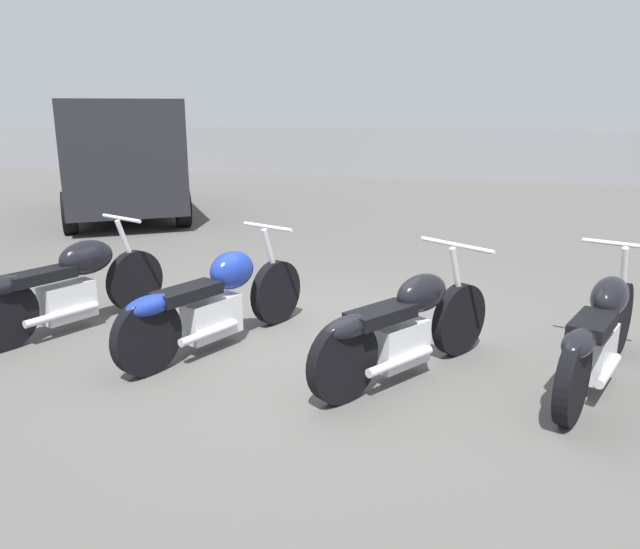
% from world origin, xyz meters
% --- Properties ---
extents(ground_plane, '(60.00, 60.00, 0.00)m').
position_xyz_m(ground_plane, '(0.00, 0.00, 0.00)').
color(ground_plane, '#514F4C').
extents(fence_back, '(40.00, 0.04, 1.43)m').
position_xyz_m(fence_back, '(0.00, 13.27, 0.72)').
color(fence_back, gray).
rests_on(fence_back, ground_plane).
extents(motorcycle_slot_0, '(0.93, 1.89, 1.00)m').
position_xyz_m(motorcycle_slot_0, '(-2.36, -0.24, 0.44)').
color(motorcycle_slot_0, black).
rests_on(motorcycle_slot_0, ground_plane).
extents(motorcycle_slot_1, '(0.99, 2.02, 0.99)m').
position_xyz_m(motorcycle_slot_1, '(-0.87, -0.31, 0.42)').
color(motorcycle_slot_1, black).
rests_on(motorcycle_slot_1, ground_plane).
extents(motorcycle_slot_2, '(1.21, 1.70, 0.98)m').
position_xyz_m(motorcycle_slot_2, '(0.79, -0.52, 0.42)').
color(motorcycle_slot_2, black).
rests_on(motorcycle_slot_2, ground_plane).
extents(motorcycle_slot_3, '(0.98, 2.04, 0.98)m').
position_xyz_m(motorcycle_slot_3, '(2.22, -0.29, 0.42)').
color(motorcycle_slot_3, black).
rests_on(motorcycle_slot_3, ground_plane).
extents(parked_van, '(4.18, 4.86, 2.16)m').
position_xyz_m(parked_van, '(-5.47, 5.64, 1.20)').
color(parked_van, black).
rests_on(parked_van, ground_plane).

